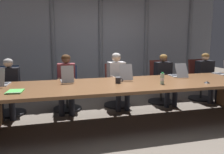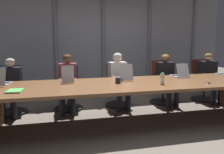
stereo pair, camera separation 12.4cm
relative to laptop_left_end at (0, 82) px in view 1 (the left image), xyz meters
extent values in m
plane|color=#6B6056|center=(2.24, -0.35, -0.79)|extent=(14.01, 14.01, 0.00)
cube|color=brown|center=(2.24, -0.35, -0.08)|extent=(5.14, 1.34, 0.05)
cube|color=black|center=(2.24, -0.35, -0.15)|extent=(4.37, 0.10, 0.06)
cube|color=gray|center=(2.24, 2.19, 0.78)|extent=(7.01, 0.10, 3.13)
cylinder|color=slate|center=(0.93, 2.13, 0.78)|extent=(0.12, 0.12, 3.07)
cylinder|color=slate|center=(2.20, 2.13, 0.78)|extent=(0.12, 0.12, 3.07)
cylinder|color=slate|center=(3.54, 2.13, 0.78)|extent=(0.12, 0.12, 3.07)
cylinder|color=slate|center=(4.97, 2.13, 0.78)|extent=(0.12, 0.12, 3.07)
cube|color=#BCBCC1|center=(0.01, 0.07, -0.05)|extent=(0.27, 0.35, 0.02)
cube|color=black|center=(0.01, 0.09, -0.04)|extent=(0.22, 0.20, 0.00)
cube|color=#A8ADB7|center=(1.11, 0.10, -0.05)|extent=(0.23, 0.32, 0.02)
cube|color=black|center=(1.11, 0.13, -0.04)|extent=(0.19, 0.18, 0.00)
cube|color=#A8ADB7|center=(1.11, -0.08, 0.10)|extent=(0.22, 0.07, 0.29)
cube|color=black|center=(1.11, -0.07, 0.11)|extent=(0.20, 0.05, 0.26)
cube|color=#A8ADB7|center=(2.20, 0.08, -0.05)|extent=(0.26, 0.34, 0.02)
cube|color=black|center=(2.20, 0.10, -0.04)|extent=(0.21, 0.19, 0.00)
cube|color=#A8ADB7|center=(2.19, -0.13, 0.11)|extent=(0.24, 0.12, 0.30)
cube|color=black|center=(2.19, -0.13, 0.11)|extent=(0.22, 0.10, 0.26)
cube|color=#A8ADB7|center=(3.37, 0.10, -0.05)|extent=(0.27, 0.34, 0.02)
cube|color=black|center=(3.37, 0.13, -0.04)|extent=(0.22, 0.20, 0.00)
cube|color=#A8ADB7|center=(3.35, -0.13, 0.09)|extent=(0.25, 0.17, 0.27)
cube|color=black|center=(3.35, -0.13, 0.10)|extent=(0.23, 0.15, 0.24)
cube|color=#BCBCC1|center=(4.46, 0.08, -0.05)|extent=(0.26, 0.35, 0.02)
cube|color=black|center=(4.46, 0.10, -0.04)|extent=(0.22, 0.20, 0.00)
cube|color=navy|center=(0.01, 0.70, -0.35)|extent=(0.54, 0.54, 0.08)
cube|color=navy|center=(-0.02, 0.92, -0.07)|extent=(0.44, 0.18, 0.49)
cylinder|color=#262628|center=(0.01, 0.70, -0.57)|extent=(0.05, 0.05, 0.35)
cylinder|color=black|center=(0.01, 0.70, -0.77)|extent=(0.60, 0.60, 0.04)
cube|color=navy|center=(1.15, 0.70, -0.35)|extent=(0.53, 0.53, 0.08)
cube|color=navy|center=(1.18, 0.92, -0.09)|extent=(0.44, 0.16, 0.45)
cylinder|color=#262628|center=(1.15, 0.70, -0.57)|extent=(0.05, 0.05, 0.35)
cylinder|color=black|center=(1.15, 0.70, -0.77)|extent=(0.60, 0.60, 0.04)
cube|color=#511E19|center=(2.26, 0.70, -0.35)|extent=(0.50, 0.50, 0.08)
cube|color=#511E19|center=(2.25, 0.92, -0.08)|extent=(0.44, 0.13, 0.47)
cylinder|color=#262628|center=(2.26, 0.70, -0.57)|extent=(0.05, 0.05, 0.35)
cylinder|color=black|center=(2.26, 0.70, -0.77)|extent=(0.60, 0.60, 0.04)
cube|color=#511E19|center=(3.34, 0.70, -0.35)|extent=(0.53, 0.53, 0.08)
cube|color=#511E19|center=(3.37, 0.92, -0.05)|extent=(0.44, 0.17, 0.52)
cylinder|color=#262628|center=(3.34, 0.70, -0.57)|extent=(0.05, 0.05, 0.35)
cylinder|color=black|center=(3.34, 0.70, -0.77)|extent=(0.60, 0.60, 0.04)
cube|color=#511E19|center=(4.44, 0.70, -0.35)|extent=(0.54, 0.54, 0.08)
cube|color=#511E19|center=(4.41, 0.92, -0.05)|extent=(0.44, 0.18, 0.52)
cylinder|color=#262628|center=(4.44, 0.70, -0.57)|extent=(0.05, 0.05, 0.35)
cylinder|color=black|center=(4.44, 0.70, -0.77)|extent=(0.60, 0.60, 0.04)
cube|color=black|center=(0.04, 0.68, -0.08)|extent=(0.39, 0.24, 0.47)
sphere|color=beige|center=(0.04, 0.68, 0.25)|extent=(0.18, 0.18, 0.18)
ellipsoid|color=#B2ADA8|center=(0.04, 0.68, 0.27)|extent=(0.18, 0.18, 0.13)
cylinder|color=black|center=(0.20, 0.67, -0.03)|extent=(0.08, 0.14, 0.27)
cylinder|color=beige|center=(0.18, 0.46, -0.15)|extent=(0.08, 0.30, 0.06)
cylinder|color=black|center=(-0.12, 0.69, -0.03)|extent=(0.08, 0.14, 0.27)
cylinder|color=#262833|center=(0.12, 0.47, -0.34)|extent=(0.16, 0.41, 0.13)
cylinder|color=#262833|center=(0.11, 0.29, -0.56)|extent=(0.11, 0.11, 0.45)
cylinder|color=#262833|center=(-0.07, 0.49, -0.34)|extent=(0.16, 0.41, 0.13)
cylinder|color=#262833|center=(-0.09, 0.31, -0.56)|extent=(0.11, 0.11, 0.45)
cube|color=brown|center=(1.15, 0.68, -0.05)|extent=(0.38, 0.26, 0.52)
sphere|color=brown|center=(1.15, 0.68, 0.31)|extent=(0.18, 0.18, 0.18)
ellipsoid|color=#472D19|center=(1.15, 0.68, 0.33)|extent=(0.19, 0.19, 0.14)
cylinder|color=brown|center=(1.29, 0.67, 0.02)|extent=(0.08, 0.14, 0.27)
cylinder|color=brown|center=(1.27, 0.46, -0.10)|extent=(0.09, 0.30, 0.06)
cylinder|color=brown|center=(1.00, 0.70, 0.02)|extent=(0.08, 0.14, 0.27)
cylinder|color=brown|center=(0.98, 0.49, -0.10)|extent=(0.09, 0.30, 0.06)
cylinder|color=#262833|center=(1.23, 0.47, -0.34)|extent=(0.17, 0.41, 0.13)
cylinder|color=#262833|center=(1.21, 0.29, -0.56)|extent=(0.11, 0.11, 0.45)
cylinder|color=#262833|center=(1.03, 0.49, -0.34)|extent=(0.17, 0.41, 0.13)
cylinder|color=#262833|center=(1.01, 0.31, -0.56)|extent=(0.11, 0.11, 0.45)
cube|color=silver|center=(2.23, 0.68, -0.05)|extent=(0.39, 0.25, 0.52)
sphere|color=beige|center=(2.23, 0.68, 0.31)|extent=(0.20, 0.20, 0.20)
ellipsoid|color=#B2ADA8|center=(2.23, 0.68, 0.34)|extent=(0.20, 0.20, 0.15)
cylinder|color=silver|center=(2.38, 0.70, 0.02)|extent=(0.08, 0.14, 0.27)
cylinder|color=beige|center=(2.40, 0.49, -0.09)|extent=(0.09, 0.30, 0.06)
cylinder|color=silver|center=(2.07, 0.67, 0.02)|extent=(0.08, 0.14, 0.27)
cylinder|color=beige|center=(2.09, 0.46, -0.09)|extent=(0.09, 0.30, 0.06)
cylinder|color=#262833|center=(2.35, 0.49, -0.34)|extent=(0.17, 0.41, 0.13)
cylinder|color=#262833|center=(2.36, 0.31, -0.56)|extent=(0.11, 0.11, 0.45)
cylinder|color=#262833|center=(2.15, 0.47, -0.34)|extent=(0.17, 0.41, 0.13)
cylinder|color=#262833|center=(2.16, 0.29, -0.56)|extent=(0.11, 0.11, 0.45)
cube|color=black|center=(3.36, 0.68, -0.07)|extent=(0.39, 0.24, 0.49)
sphere|color=brown|center=(3.36, 0.68, 0.27)|extent=(0.18, 0.18, 0.18)
ellipsoid|color=olive|center=(3.36, 0.68, 0.30)|extent=(0.18, 0.18, 0.13)
cylinder|color=black|center=(3.52, 0.69, -0.01)|extent=(0.08, 0.14, 0.27)
cylinder|color=brown|center=(3.53, 0.48, -0.13)|extent=(0.08, 0.30, 0.06)
cylinder|color=black|center=(3.21, 0.67, -0.01)|extent=(0.08, 0.14, 0.27)
cylinder|color=brown|center=(3.22, 0.46, -0.13)|extent=(0.08, 0.30, 0.06)
cylinder|color=#262833|center=(3.48, 0.49, -0.34)|extent=(0.15, 0.41, 0.13)
cylinder|color=#262833|center=(3.49, 0.31, -0.56)|extent=(0.11, 0.11, 0.45)
cylinder|color=#262833|center=(3.28, 0.48, -0.34)|extent=(0.15, 0.41, 0.13)
cylinder|color=#262833|center=(3.29, 0.30, -0.56)|extent=(0.11, 0.11, 0.45)
cube|color=black|center=(4.49, 0.68, -0.06)|extent=(0.42, 0.24, 0.49)
sphere|color=beige|center=(4.49, 0.68, 0.28)|extent=(0.18, 0.18, 0.18)
ellipsoid|color=olive|center=(4.49, 0.68, 0.30)|extent=(0.19, 0.19, 0.14)
cylinder|color=black|center=(4.66, 0.69, -0.01)|extent=(0.08, 0.14, 0.27)
cylinder|color=beige|center=(4.67, 0.48, -0.13)|extent=(0.08, 0.30, 0.06)
cylinder|color=black|center=(4.31, 0.67, -0.01)|extent=(0.08, 0.14, 0.27)
cylinder|color=beige|center=(4.32, 0.46, -0.13)|extent=(0.08, 0.30, 0.06)
cylinder|color=#262833|center=(4.60, 0.49, -0.34)|extent=(0.15, 0.41, 0.13)
cylinder|color=#262833|center=(4.61, 0.31, -0.56)|extent=(0.11, 0.11, 0.45)
cylinder|color=#262833|center=(4.40, 0.48, -0.34)|extent=(0.15, 0.41, 0.13)
cylinder|color=#262833|center=(4.41, 0.30, -0.56)|extent=(0.11, 0.11, 0.45)
cylinder|color=#ADD1B2|center=(2.70, -0.58, 0.03)|extent=(0.07, 0.07, 0.18)
cylinder|color=white|center=(2.70, -0.58, 0.02)|extent=(0.07, 0.07, 0.06)
cylinder|color=green|center=(2.70, -0.58, 0.14)|extent=(0.04, 0.04, 0.02)
cylinder|color=black|center=(1.98, -0.31, -0.01)|extent=(0.09, 0.09, 0.10)
torus|color=black|center=(2.04, -0.31, -0.01)|extent=(0.07, 0.01, 0.07)
cone|color=black|center=(3.51, -0.71, -0.04)|extent=(0.11, 0.11, 0.03)
cube|color=#4CB74C|center=(0.30, -0.56, -0.05)|extent=(0.25, 0.32, 0.02)
cylinder|color=silver|center=(0.30, -0.71, -0.04)|extent=(0.21, 0.04, 0.01)
camera|label=1|loc=(0.82, -4.20, 0.74)|focal=37.39mm
camera|label=2|loc=(0.94, -4.23, 0.74)|focal=37.39mm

